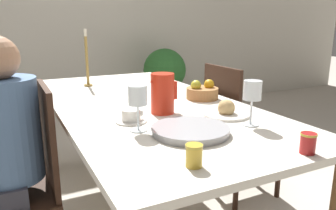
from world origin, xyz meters
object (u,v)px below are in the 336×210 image
object	(u,v)px
serving_tray	(190,130)
bread_plate	(226,111)
chair_opposite	(234,130)
wine_glass_juice	(252,93)
red_pitcher	(162,93)
jam_jar_amber	(194,155)
teacup_near_person	(131,117)
potted_plant	(165,72)
chair_person_side	(26,181)
fruit_bowl	(202,92)
jam_jar_red	(308,142)
candlestick_tall	(87,64)
wine_glass_water	(138,97)

from	to	relation	value
serving_tray	bread_plate	distance (m)	0.33
chair_opposite	wine_glass_juice	bearing A→B (deg)	-33.32
red_pitcher	jam_jar_amber	bearing A→B (deg)	-106.68
teacup_near_person	bread_plate	bearing A→B (deg)	-13.80
potted_plant	jam_jar_amber	bearing A→B (deg)	-114.31
chair_person_side	serving_tray	size ratio (longest dim) A/B	2.88
bread_plate	potted_plant	bearing A→B (deg)	70.48
bread_plate	potted_plant	xyz separation A→B (m)	(0.91, 2.56, -0.21)
fruit_bowl	potted_plant	size ratio (longest dim) A/B	0.22
serving_tray	jam_jar_red	world-z (taller)	jam_jar_red
fruit_bowl	jam_jar_amber	bearing A→B (deg)	-123.88
chair_person_side	candlestick_tall	bearing A→B (deg)	-32.51
wine_glass_water	serving_tray	xyz separation A→B (m)	(0.18, -0.13, -0.13)
bread_plate	candlestick_tall	distance (m)	1.16
chair_person_side	serving_tray	xyz separation A→B (m)	(0.63, -0.45, 0.29)
wine_glass_water	teacup_near_person	world-z (taller)	wine_glass_water
wine_glass_juice	bread_plate	bearing A→B (deg)	91.63
wine_glass_water	potted_plant	distance (m)	2.94
chair_person_side	candlestick_tall	distance (m)	1.02
wine_glass_juice	jam_jar_amber	size ratio (longest dim) A/B	2.73
chair_opposite	potted_plant	world-z (taller)	chair_opposite
red_pitcher	fruit_bowl	bearing A→B (deg)	27.04
wine_glass_juice	jam_jar_amber	distance (m)	0.53
red_pitcher	teacup_near_person	bearing A→B (deg)	-159.56
serving_tray	teacup_near_person	bearing A→B (deg)	121.09
serving_tray	jam_jar_amber	world-z (taller)	jam_jar_amber
teacup_near_person	jam_jar_red	distance (m)	0.76
teacup_near_person	serving_tray	distance (m)	0.31
red_pitcher	fruit_bowl	world-z (taller)	red_pitcher
jam_jar_red	teacup_near_person	bearing A→B (deg)	123.92
bread_plate	jam_jar_amber	distance (m)	0.62
bread_plate	candlestick_tall	size ratio (longest dim) A/B	0.57
bread_plate	jam_jar_red	world-z (taller)	bread_plate
jam_jar_red	red_pitcher	bearing A→B (deg)	107.95
teacup_near_person	jam_jar_amber	distance (m)	0.55
chair_person_side	wine_glass_juice	xyz separation A→B (m)	(0.93, -0.47, 0.43)
bread_plate	fruit_bowl	world-z (taller)	fruit_bowl
teacup_near_person	jam_jar_red	world-z (taller)	jam_jar_red
chair_person_side	chair_opposite	distance (m)	1.36
red_pitcher	wine_glass_water	distance (m)	0.30
wine_glass_juice	bread_plate	distance (m)	0.21
chair_opposite	bread_plate	xyz separation A→B (m)	(-0.42, -0.46, 0.30)
chair_opposite	candlestick_tall	xyz separation A→B (m)	(-0.85, 0.61, 0.44)
potted_plant	serving_tray	bearing A→B (deg)	-113.88
chair_person_side	jam_jar_amber	xyz separation A→B (m)	(0.48, -0.73, 0.32)
jam_jar_amber	wine_glass_water	bearing A→B (deg)	93.83
chair_person_side	teacup_near_person	distance (m)	0.59
bread_plate	jam_jar_amber	xyz separation A→B (m)	(-0.44, -0.43, 0.02)
potted_plant	candlestick_tall	bearing A→B (deg)	-131.88
jam_jar_amber	jam_jar_red	distance (m)	0.42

